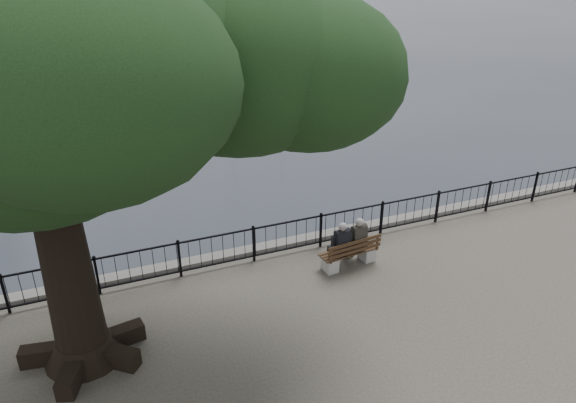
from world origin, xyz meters
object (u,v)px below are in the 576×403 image
person_right (355,241)px  lion_monument (134,27)px  person_left (339,246)px  tree (80,61)px  bench (350,256)px

person_right → lion_monument: (0.51, 48.53, 0.49)m
lion_monument → person_left: bearing=-91.2°
tree → lion_monument: tree is taller
person_right → tree: size_ratio=0.13×
bench → person_right: size_ratio=1.22×
bench → tree: size_ratio=0.15×
tree → lion_monument: size_ratio=1.29×
bench → tree: 8.17m
person_left → tree: bearing=-170.5°
person_left → tree: size_ratio=0.13×
person_right → bench: bearing=-151.5°
bench → lion_monument: 48.66m
person_left → person_right: same height
bench → lion_monument: lion_monument is taller
person_right → tree: tree is taller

